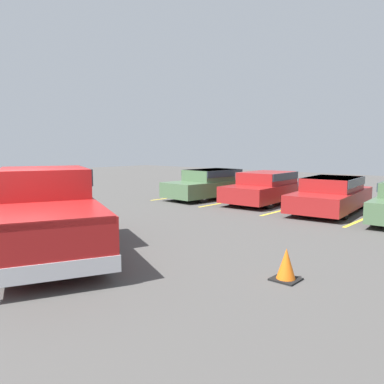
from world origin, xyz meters
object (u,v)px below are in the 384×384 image
Objects in this scene: pickup_truck at (46,210)px; traffic_cone at (286,265)px; parked_sedan_c at (332,193)px; parked_sedan_a at (211,183)px; parked_sedan_b at (266,187)px.

pickup_truck is 10.74× the size of traffic_cone.
parked_sedan_c is 7.86m from traffic_cone.
pickup_truck is 9.68m from parked_sedan_a.
pickup_truck is 1.25× the size of parked_sedan_c.
pickup_truck is 1.33× the size of parked_sedan_b.
parked_sedan_b is 8.05× the size of traffic_cone.
traffic_cone is at bearing 49.64° from parked_sedan_a.
pickup_truck is at bearing -159.46° from traffic_cone.
parked_sedan_a is 2.68m from parked_sedan_b.
parked_sedan_c is at bearing 82.19° from parked_sedan_b.
parked_sedan_a reaches higher than parked_sedan_c.
parked_sedan_a is at bearing 135.98° from traffic_cone.
traffic_cone is (2.21, -7.53, -0.39)m from parked_sedan_c.
pickup_truck is at bearing 20.56° from parked_sedan_a.
traffic_cone is at bearing 30.02° from parked_sedan_b.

